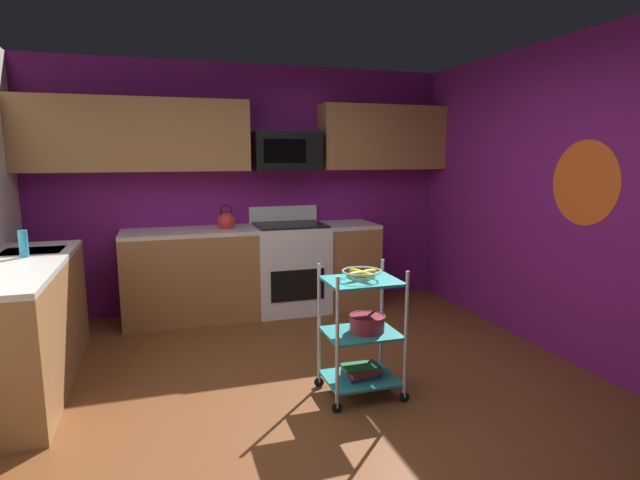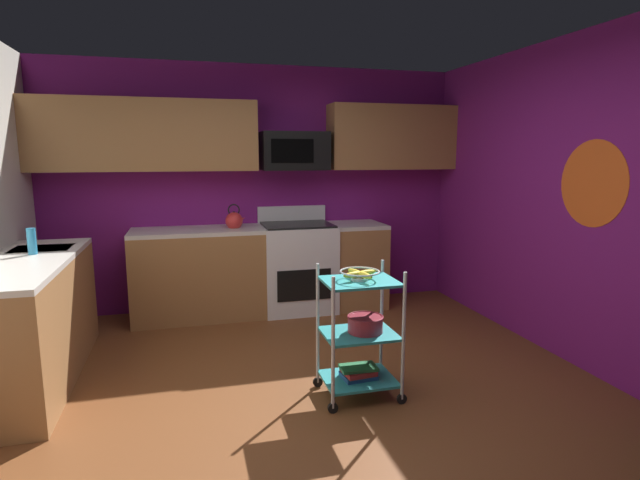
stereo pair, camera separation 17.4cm
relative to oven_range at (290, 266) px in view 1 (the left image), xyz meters
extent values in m
cube|color=brown|center=(-0.37, -2.10, -0.50)|extent=(4.40, 4.80, 0.04)
cube|color=#751970|center=(-0.37, 0.33, 0.82)|extent=(4.52, 0.06, 2.60)
cube|color=#751970|center=(1.86, -2.10, 0.82)|extent=(0.06, 4.80, 2.60)
cylinder|color=#E5591E|center=(1.82, -2.05, 0.97)|extent=(0.00, 0.66, 0.66)
cube|color=#9E6B3D|center=(-0.37, 0.00, -0.04)|extent=(2.64, 0.60, 0.88)
cube|color=silver|center=(-0.37, 0.00, 0.42)|extent=(2.64, 0.60, 0.04)
cube|color=#9E6B3D|center=(-2.27, -1.23, -0.04)|extent=(0.60, 1.85, 0.88)
cube|color=silver|center=(-2.27, -1.23, 0.42)|extent=(0.60, 1.85, 0.04)
cube|color=#B7BABC|center=(-2.27, -0.75, 0.36)|extent=(0.44, 0.36, 0.16)
cube|color=white|center=(0.00, 0.00, -0.02)|extent=(0.76, 0.64, 0.92)
cube|color=black|center=(0.00, -0.33, -0.13)|extent=(0.56, 0.01, 0.32)
cube|color=white|center=(0.00, 0.29, 0.53)|extent=(0.76, 0.06, 0.18)
cube|color=black|center=(0.00, 0.00, 0.45)|extent=(0.72, 0.60, 0.02)
cube|color=#9E6B3D|center=(-1.49, 0.13, 1.37)|extent=(2.17, 0.33, 0.70)
cube|color=#9E6B3D|center=(1.11, 0.13, 1.37)|extent=(1.43, 0.33, 0.70)
cube|color=black|center=(0.00, 0.11, 1.22)|extent=(0.70, 0.38, 0.40)
cube|color=black|center=(-0.06, -0.09, 1.22)|extent=(0.44, 0.01, 0.24)
cylinder|color=silver|center=(-0.26, -2.27, 0.00)|extent=(0.02, 0.02, 0.88)
cylinder|color=black|center=(-0.26, -2.27, -0.44)|extent=(0.07, 0.02, 0.07)
cylinder|color=silver|center=(0.22, -2.27, 0.00)|extent=(0.02, 0.02, 0.88)
cylinder|color=black|center=(0.22, -2.27, -0.44)|extent=(0.07, 0.02, 0.07)
cylinder|color=silver|center=(-0.26, -1.87, 0.00)|extent=(0.02, 0.02, 0.88)
cylinder|color=black|center=(-0.26, -1.87, -0.44)|extent=(0.07, 0.02, 0.07)
cylinder|color=silver|center=(0.22, -1.87, 0.00)|extent=(0.02, 0.02, 0.88)
cylinder|color=black|center=(0.22, -1.87, -0.44)|extent=(0.07, 0.02, 0.07)
cube|color=teal|center=(-0.02, -2.07, -0.36)|extent=(0.49, 0.40, 0.02)
cube|color=teal|center=(-0.02, -2.07, -0.03)|extent=(0.49, 0.40, 0.02)
cube|color=teal|center=(-0.02, -2.07, 0.34)|extent=(0.49, 0.40, 0.02)
torus|color=silver|center=(-0.02, -2.07, 0.41)|extent=(0.27, 0.27, 0.01)
cylinder|color=silver|center=(-0.02, -2.07, 0.36)|extent=(0.12, 0.12, 0.02)
ellipsoid|color=yellow|center=(0.03, -2.06, 0.40)|extent=(0.17, 0.09, 0.04)
ellipsoid|color=yellow|center=(-0.03, -2.02, 0.40)|extent=(0.09, 0.17, 0.04)
ellipsoid|color=yellow|center=(-0.07, -2.08, 0.40)|extent=(0.17, 0.09, 0.04)
ellipsoid|color=yellow|center=(0.00, -2.12, 0.40)|extent=(0.09, 0.17, 0.04)
cylinder|color=maroon|center=(0.03, -2.07, 0.04)|extent=(0.24, 0.24, 0.11)
torus|color=maroon|center=(0.03, -2.07, 0.09)|extent=(0.25, 0.25, 0.01)
cube|color=#1E4C8C|center=(-0.02, -2.07, -0.33)|extent=(0.24, 0.19, 0.03)
cube|color=#B22626|center=(-0.02, -2.07, -0.30)|extent=(0.23, 0.21, 0.03)
cube|color=#26723F|center=(-0.02, -2.07, -0.27)|extent=(0.26, 0.16, 0.02)
sphere|color=red|center=(-0.66, 0.00, 0.51)|extent=(0.18, 0.18, 0.18)
sphere|color=black|center=(-0.66, 0.00, 0.60)|extent=(0.03, 0.03, 0.03)
cone|color=red|center=(-0.58, 0.00, 0.53)|extent=(0.09, 0.04, 0.06)
torus|color=black|center=(-0.66, 0.00, 0.63)|extent=(0.12, 0.01, 0.12)
cylinder|color=#2D8CBF|center=(-2.27, -1.02, 0.54)|extent=(0.06, 0.06, 0.20)
camera|label=1|loc=(-1.30, -5.16, 1.19)|focal=28.44mm
camera|label=2|loc=(-1.13, -5.21, 1.19)|focal=28.44mm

